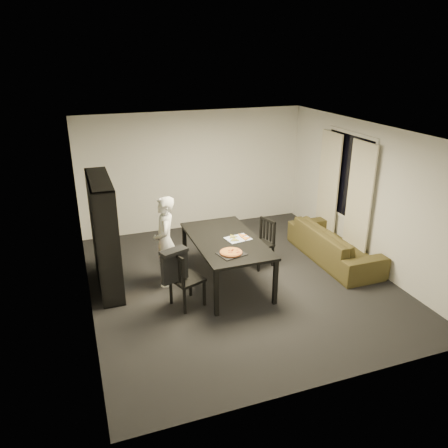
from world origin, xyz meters
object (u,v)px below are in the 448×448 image
object	(u,v)px
dining_table	(226,243)
person	(165,242)
chair_left	(182,276)
chair_right	(263,239)
sofa	(334,244)
pepperoni_pizza	(231,252)
baking_tray	(232,254)
bookshelf	(104,234)

from	to	relation	value
dining_table	person	bearing A→B (deg)	162.14
dining_table	chair_left	world-z (taller)	chair_left
chair_right	sofa	world-z (taller)	chair_right
chair_right	pepperoni_pizza	xyz separation A→B (m)	(-1.01, -0.98, 0.34)
pepperoni_pizza	chair_left	bearing A→B (deg)	176.05
dining_table	chair_left	xyz separation A→B (m)	(-0.90, -0.51, -0.20)
dining_table	baking_tray	bearing A→B (deg)	-101.38
dining_table	pepperoni_pizza	size ratio (longest dim) A/B	5.58
dining_table	chair_left	distance (m)	1.05
person	pepperoni_pizza	bearing A→B (deg)	55.58
person	pepperoni_pizza	xyz separation A→B (m)	(0.85, -0.87, 0.06)
chair_left	pepperoni_pizza	xyz separation A→B (m)	(0.78, -0.05, 0.30)
bookshelf	chair_left	bearing A→B (deg)	-46.34
dining_table	baking_tray	size ratio (longest dim) A/B	4.88
dining_table	chair_right	bearing A→B (deg)	25.30
baking_tray	chair_left	bearing A→B (deg)	174.62
pepperoni_pizza	sofa	distance (m)	2.53
dining_table	sofa	distance (m)	2.30
baking_tray	pepperoni_pizza	world-z (taller)	pepperoni_pizza
chair_left	baking_tray	size ratio (longest dim) A/B	2.37
bookshelf	sofa	world-z (taller)	bookshelf
dining_table	chair_left	bearing A→B (deg)	-150.73
bookshelf	person	world-z (taller)	bookshelf
chair_left	bookshelf	bearing A→B (deg)	23.40
chair_right	baking_tray	xyz separation A→B (m)	(-1.00, -1.00, 0.31)
dining_table	pepperoni_pizza	world-z (taller)	pepperoni_pizza
bookshelf	chair_right	distance (m)	2.85
bookshelf	chair_left	world-z (taller)	bookshelf
chair_left	chair_right	distance (m)	2.01
chair_right	person	distance (m)	1.88
pepperoni_pizza	person	bearing A→B (deg)	134.32
bookshelf	pepperoni_pizza	distance (m)	2.13
chair_right	baking_tray	world-z (taller)	chair_right
pepperoni_pizza	sofa	world-z (taller)	pepperoni_pizza
bookshelf	baking_tray	size ratio (longest dim) A/B	4.75
bookshelf	chair_right	xyz separation A→B (m)	(2.81, -0.15, -0.45)
bookshelf	sofa	size ratio (longest dim) A/B	0.87
chair_left	chair_right	size ratio (longest dim) A/B	1.07
person	baking_tray	distance (m)	1.24
person	sofa	bearing A→B (deg)	98.24
bookshelf	chair_right	bearing A→B (deg)	-2.99
chair_right	baking_tray	size ratio (longest dim) A/B	2.21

